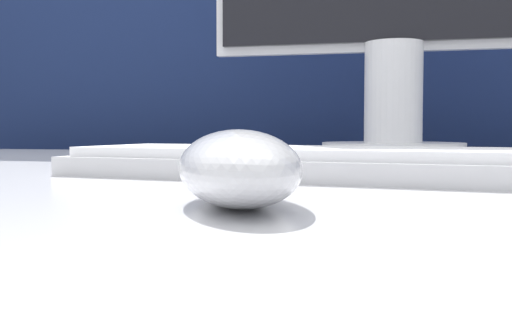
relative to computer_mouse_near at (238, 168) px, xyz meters
The scene contains 3 objects.
partition_panel 0.86m from the computer_mouse_near, 93.96° to the left, with size 5.00×0.03×1.44m.
computer_mouse_near is the anchor object (origin of this frame).
keyboard 0.19m from the computer_mouse_near, 87.80° to the left, with size 0.41×0.19×0.02m.
Camera 1 is at (0.14, -0.48, 0.77)m, focal length 42.00 mm.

